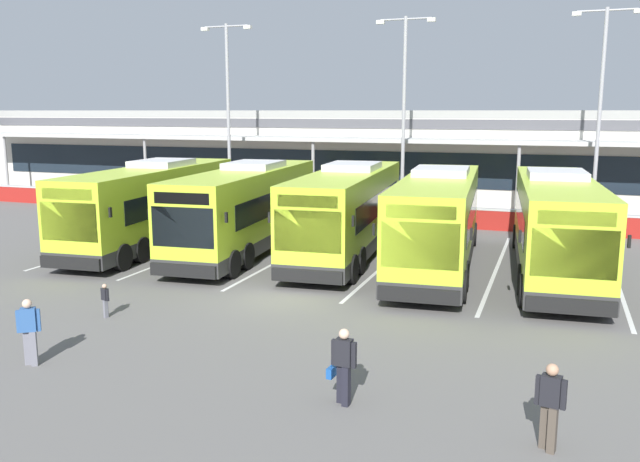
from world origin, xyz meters
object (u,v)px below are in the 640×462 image
(coach_bus_centre, at_px, (347,213))
(pedestrian_near_bin, at_px, (550,404))
(pedestrian_child, at_px, (105,299))
(coach_bus_leftmost, at_px, (153,206))
(coach_bus_left_centre, at_px, (247,210))
(pedestrian_with_handbag, at_px, (343,364))
(lamp_post_east, at_px, (600,104))
(lamp_post_centre, at_px, (404,105))
(lamp_post_west, at_px, (228,105))
(coach_bus_right_centre, at_px, (438,222))
(coach_bus_rightmost, at_px, (556,227))
(pedestrian_in_dark_coat, at_px, (29,330))

(coach_bus_centre, bearing_deg, pedestrian_near_bin, -59.99)
(pedestrian_child, xyz_separation_m, pedestrian_near_bin, (12.35, -3.70, 0.33))
(coach_bus_leftmost, distance_m, pedestrian_near_bin, 21.50)
(coach_bus_left_centre, relative_size, pedestrian_child, 12.26)
(pedestrian_with_handbag, xyz_separation_m, lamp_post_east, (5.75, 24.40, 5.43))
(pedestrian_near_bin, bearing_deg, coach_bus_centre, 120.01)
(pedestrian_near_bin, bearing_deg, pedestrian_with_handbag, 172.23)
(pedestrian_with_handbag, bearing_deg, lamp_post_centre, 100.04)
(coach_bus_leftmost, height_order, coach_bus_centre, same)
(pedestrian_child, xyz_separation_m, lamp_post_west, (-6.54, 20.45, 5.75))
(coach_bus_right_centre, bearing_deg, coach_bus_left_centre, 177.98)
(coach_bus_right_centre, relative_size, pedestrian_near_bin, 7.60)
(coach_bus_leftmost, xyz_separation_m, pedestrian_with_handbag, (12.96, -12.61, -0.93))
(coach_bus_right_centre, relative_size, pedestrian_child, 12.26)
(coach_bus_leftmost, height_order, coach_bus_rightmost, same)
(pedestrian_in_dark_coat, distance_m, pedestrian_near_bin, 11.67)
(coach_bus_rightmost, height_order, pedestrian_near_bin, coach_bus_rightmost)
(coach_bus_leftmost, distance_m, coach_bus_right_centre, 12.68)
(pedestrian_in_dark_coat, relative_size, pedestrian_near_bin, 1.00)
(coach_bus_centre, distance_m, pedestrian_child, 11.43)
(coach_bus_rightmost, height_order, pedestrian_child, coach_bus_rightmost)
(coach_bus_right_centre, distance_m, pedestrian_near_bin, 13.98)
(coach_bus_centre, distance_m, lamp_post_centre, 11.31)
(coach_bus_leftmost, bearing_deg, pedestrian_in_dark_coat, -67.93)
(lamp_post_centre, bearing_deg, coach_bus_leftmost, -127.02)
(coach_bus_leftmost, xyz_separation_m, coach_bus_left_centre, (4.44, 0.40, 0.00))
(coach_bus_right_centre, xyz_separation_m, pedestrian_near_bin, (4.31, -13.26, -0.91))
(coach_bus_leftmost, bearing_deg, lamp_post_centre, 52.98)
(coach_bus_left_centre, relative_size, lamp_post_east, 1.12)
(pedestrian_with_handbag, distance_m, pedestrian_in_dark_coat, 7.66)
(pedestrian_with_handbag, xyz_separation_m, lamp_post_centre, (-4.27, 24.13, 5.43))
(coach_bus_left_centre, height_order, lamp_post_east, lamp_post_east)
(coach_bus_leftmost, distance_m, coach_bus_left_centre, 4.46)
(pedestrian_with_handbag, xyz_separation_m, lamp_post_west, (-14.87, 23.60, 5.43))
(coach_bus_rightmost, bearing_deg, coach_bus_centre, 175.20)
(coach_bus_leftmost, relative_size, coach_bus_centre, 1.00)
(coach_bus_right_centre, bearing_deg, lamp_post_east, 62.66)
(pedestrian_child, height_order, lamp_post_centre, lamp_post_centre)
(coach_bus_rightmost, relative_size, pedestrian_near_bin, 7.60)
(coach_bus_right_centre, height_order, lamp_post_centre, lamp_post_centre)
(coach_bus_left_centre, bearing_deg, coach_bus_rightmost, 0.27)
(coach_bus_left_centre, distance_m, pedestrian_with_handbag, 15.58)
(pedestrian_with_handbag, height_order, pedestrian_near_bin, same)
(pedestrian_in_dark_coat, xyz_separation_m, lamp_post_centre, (3.37, 24.64, 5.42))
(pedestrian_with_handbag, bearing_deg, coach_bus_rightmost, 73.06)
(coach_bus_leftmost, distance_m, coach_bus_centre, 8.80)
(coach_bus_left_centre, height_order, coach_bus_centre, same)
(coach_bus_rightmost, bearing_deg, lamp_post_centre, 126.73)
(coach_bus_rightmost, relative_size, pedestrian_with_handbag, 7.60)
(lamp_post_west, relative_size, lamp_post_centre, 1.00)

